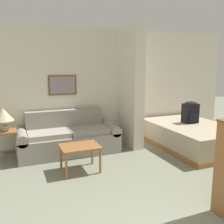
{
  "coord_description": "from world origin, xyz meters",
  "views": [
    {
      "loc": [
        -1.57,
        -1.0,
        1.78
      ],
      "look_at": [
        -0.06,
        2.62,
        1.05
      ],
      "focal_mm": 40.0,
      "sensor_mm": 36.0,
      "label": 1
    }
  ],
  "objects_px": {
    "bed": "(191,135)",
    "backpack": "(190,112)",
    "table_lamp": "(3,115)",
    "couch": "(68,138)",
    "coffee_table": "(80,149)"
  },
  "relations": [
    {
      "from": "coffee_table",
      "to": "bed",
      "type": "height_order",
      "value": "bed"
    },
    {
      "from": "coffee_table",
      "to": "bed",
      "type": "relative_size",
      "value": 0.31
    },
    {
      "from": "backpack",
      "to": "coffee_table",
      "type": "bearing_deg",
      "value": -169.77
    },
    {
      "from": "table_lamp",
      "to": "bed",
      "type": "distance_m",
      "value": 3.92
    },
    {
      "from": "table_lamp",
      "to": "backpack",
      "type": "relative_size",
      "value": 0.88
    },
    {
      "from": "couch",
      "to": "backpack",
      "type": "relative_size",
      "value": 4.19
    },
    {
      "from": "couch",
      "to": "backpack",
      "type": "bearing_deg",
      "value": -11.18
    },
    {
      "from": "couch",
      "to": "coffee_table",
      "type": "xyz_separation_m",
      "value": [
        -0.03,
        -1.02,
        0.08
      ]
    },
    {
      "from": "couch",
      "to": "bed",
      "type": "distance_m",
      "value": 2.7
    },
    {
      "from": "couch",
      "to": "table_lamp",
      "type": "bearing_deg",
      "value": 178.93
    },
    {
      "from": "coffee_table",
      "to": "couch",
      "type": "bearing_deg",
      "value": 88.45
    },
    {
      "from": "bed",
      "to": "couch",
      "type": "bearing_deg",
      "value": 165.29
    },
    {
      "from": "bed",
      "to": "backpack",
      "type": "xyz_separation_m",
      "value": [
        0.07,
        0.15,
        0.5
      ]
    },
    {
      "from": "couch",
      "to": "bed",
      "type": "xyz_separation_m",
      "value": [
        2.61,
        -0.68,
        -0.05
      ]
    },
    {
      "from": "table_lamp",
      "to": "bed",
      "type": "height_order",
      "value": "table_lamp"
    }
  ]
}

